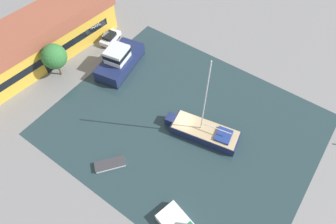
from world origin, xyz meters
TOP-DOWN VIEW (x-y plane):
  - ground_plane at (0.00, 0.00)m, footprint 440.00×440.00m
  - water_canal at (0.00, 0.00)m, footprint 28.94×35.16m
  - warehouse_building at (-2.80, 26.87)m, footprint 29.59×10.31m
  - quay_tree_near_building at (-3.23, 21.35)m, footprint 3.84×3.84m
  - parked_car at (7.31, 20.24)m, footprint 4.36×2.47m
  - sailboat_moored at (0.30, -3.12)m, footprint 4.95×10.55m
  - motor_cruiser at (3.55, 14.70)m, footprint 9.77×5.84m
  - small_dinghy at (-10.59, 4.13)m, footprint 3.97×3.57m

SIDE VIEW (x-z plane):
  - ground_plane at x=0.00m, z-range 0.00..0.00m
  - water_canal at x=0.00m, z-range 0.00..0.01m
  - small_dinghy at x=-10.59m, z-range 0.01..0.51m
  - sailboat_moored at x=0.30m, z-range -6.05..7.60m
  - parked_car at x=7.31m, z-range 0.00..1.65m
  - motor_cruiser at x=3.55m, z-range -0.54..3.48m
  - warehouse_building at x=-2.80m, z-range 0.04..6.95m
  - quay_tree_near_building at x=-3.23m, z-range 0.94..6.66m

